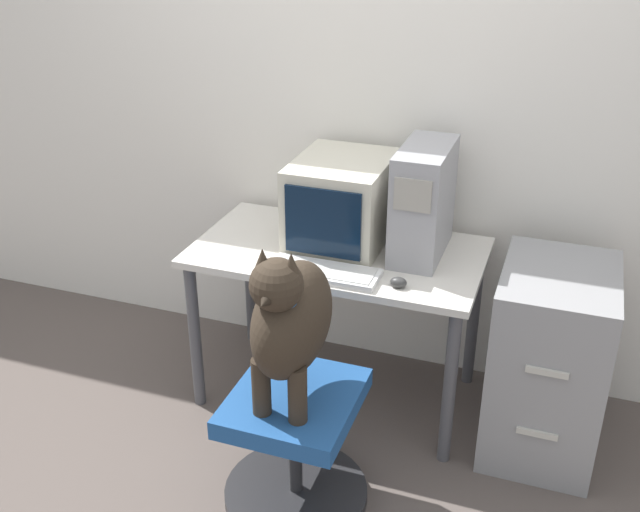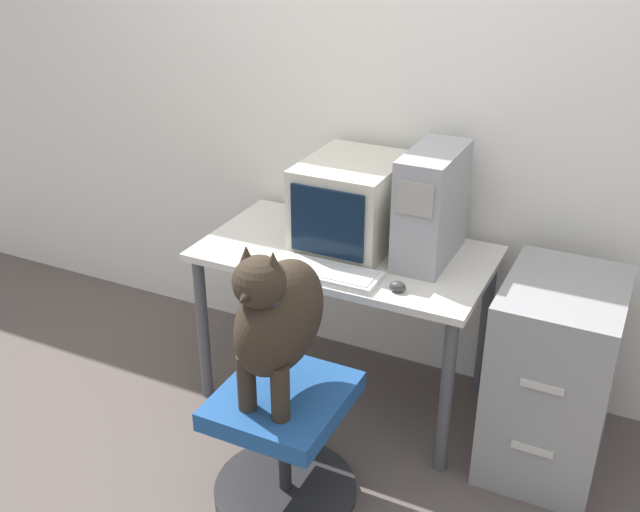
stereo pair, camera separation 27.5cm
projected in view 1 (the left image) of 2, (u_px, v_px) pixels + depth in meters
ground_plane at (311, 436)px, 3.10m from camera, size 12.00×12.00×0.00m
wall_back at (369, 84)px, 3.13m from camera, size 8.00×0.05×2.60m
desk at (338, 270)px, 3.10m from camera, size 1.18×0.66×0.71m
crt_monitor at (342, 201)px, 3.06m from camera, size 0.37×0.47×0.35m
pc_tower at (423, 201)px, 2.94m from camera, size 0.19×0.41×0.45m
keyboard at (324, 272)px, 2.85m from camera, size 0.43×0.16×0.03m
computer_mouse at (398, 282)px, 2.76m from camera, size 0.06×0.05×0.04m
office_chair at (295, 444)px, 2.68m from camera, size 0.53×0.53×0.47m
dog at (290, 318)px, 2.42m from camera, size 0.23×0.47×0.61m
filing_cabinet at (548, 361)px, 2.90m from camera, size 0.42×0.57×0.77m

